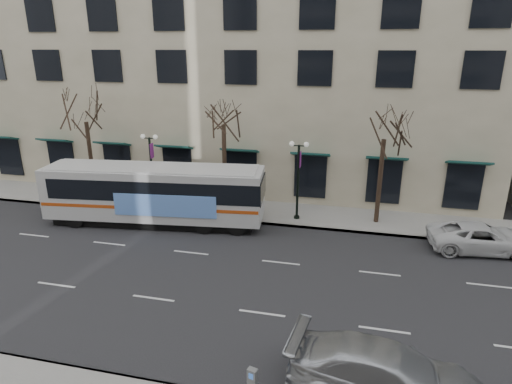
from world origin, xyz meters
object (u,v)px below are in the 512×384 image
(lamp_post_right, at_px, (298,177))
(silver_car, at_px, (388,376))
(tree_far_left, at_px, (84,108))
(lamp_post_left, at_px, (152,167))
(city_bus, at_px, (156,193))
(tree_far_mid, at_px, (223,110))
(pay_station, at_px, (252,379))
(tree_far_right, at_px, (385,123))
(white_pickup, at_px, (481,238))

(lamp_post_right, height_order, silver_car, lamp_post_right)
(tree_far_left, bearing_deg, lamp_post_left, -6.83)
(city_bus, distance_m, silver_car, 17.89)
(tree_far_mid, relative_size, silver_car, 1.35)
(pay_station, bearing_deg, tree_far_right, 91.27)
(tree_far_right, relative_size, lamp_post_left, 1.55)
(lamp_post_right, bearing_deg, pay_station, -87.10)
(lamp_post_left, bearing_deg, white_pickup, -5.59)
(city_bus, relative_size, white_pickup, 2.51)
(tree_far_right, bearing_deg, silver_car, -90.63)
(silver_car, height_order, pay_station, silver_car)
(city_bus, xyz_separation_m, pay_station, (9.40, -13.11, -0.88))
(tree_far_mid, relative_size, lamp_post_right, 1.64)
(lamp_post_left, relative_size, silver_car, 0.82)
(tree_far_mid, distance_m, silver_car, 18.70)
(tree_far_right, xyz_separation_m, pay_station, (-4.21, -16.10, -5.27))
(city_bus, xyz_separation_m, white_pickup, (19.07, 0.39, -1.26))
(tree_far_left, height_order, lamp_post_right, tree_far_left)
(silver_car, bearing_deg, lamp_post_right, 26.20)
(tree_far_mid, xyz_separation_m, pay_station, (5.79, -16.10, -5.76))
(silver_car, relative_size, pay_station, 4.58)
(tree_far_left, xyz_separation_m, white_pickup, (25.46, -2.60, -5.93))
(lamp_post_right, height_order, white_pickup, lamp_post_right)
(tree_far_mid, bearing_deg, city_bus, -140.32)
(lamp_post_left, relative_size, lamp_post_right, 1.00)
(lamp_post_left, xyz_separation_m, white_pickup, (20.45, -2.00, -2.17))
(white_pickup, bearing_deg, tree_far_mid, 74.36)
(tree_far_right, distance_m, city_bus, 14.61)
(tree_far_mid, bearing_deg, lamp_post_left, -173.15)
(lamp_post_right, bearing_deg, tree_far_left, 177.71)
(tree_far_right, height_order, silver_car, tree_far_right)
(tree_far_mid, distance_m, tree_far_right, 10.01)
(tree_far_mid, relative_size, tree_far_right, 1.06)
(silver_car, xyz_separation_m, white_pickup, (5.62, 12.13, -0.15))
(lamp_post_right, relative_size, pay_station, 3.78)
(lamp_post_right, bearing_deg, tree_far_mid, 173.17)
(tree_far_right, xyz_separation_m, lamp_post_right, (-4.99, -0.60, -3.48))
(tree_far_right, distance_m, lamp_post_left, 15.40)
(lamp_post_right, distance_m, silver_car, 15.07)
(pay_station, bearing_deg, lamp_post_left, 140.74)
(tree_far_right, xyz_separation_m, silver_car, (-0.16, -14.73, -5.50))
(white_pickup, bearing_deg, tree_far_right, 58.44)
(city_bus, distance_m, pay_station, 16.16)
(city_bus, xyz_separation_m, silver_car, (13.45, -11.74, -1.11))
(lamp_post_left, relative_size, city_bus, 0.37)
(tree_far_right, bearing_deg, lamp_post_right, -173.15)
(lamp_post_right, bearing_deg, silver_car, -71.14)
(silver_car, distance_m, white_pickup, 13.37)
(city_bus, distance_m, white_pickup, 19.11)
(tree_far_mid, xyz_separation_m, city_bus, (-3.61, -2.99, -4.88))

